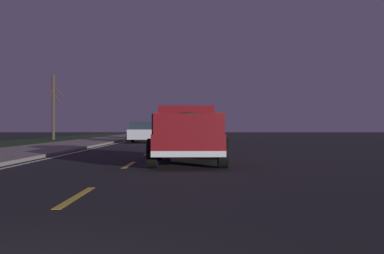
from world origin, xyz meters
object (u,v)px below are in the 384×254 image
at_px(sedan_red, 152,131).
at_px(bare_tree_far, 54,106).
at_px(sedan_green, 192,131).
at_px(sedan_silver, 143,132).
at_px(pickup_truck, 186,133).

relative_size(sedan_red, bare_tree_far, 0.75).
bearing_deg(sedan_green, bare_tree_far, 89.50).
distance_m(sedan_silver, bare_tree_far, 12.07).
distance_m(sedan_red, bare_tree_far, 9.13).
relative_size(pickup_truck, sedan_red, 1.23).
bearing_deg(pickup_truck, sedan_silver, 10.11).
xyz_separation_m(sedan_silver, sedan_red, (8.26, 0.03, 0.00)).
bearing_deg(bare_tree_far, sedan_green, -90.50).
bearing_deg(pickup_truck, sedan_green, -0.45).
xyz_separation_m(sedan_green, bare_tree_far, (0.11, 12.53, 2.25)).
relative_size(pickup_truck, sedan_green, 1.23).
height_order(sedan_red, bare_tree_far, bare_tree_far).
xyz_separation_m(sedan_red, bare_tree_far, (-0.38, 8.84, 2.25)).
distance_m(pickup_truck, sedan_silver, 19.66).
bearing_deg(sedan_red, sedan_silver, -179.81).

